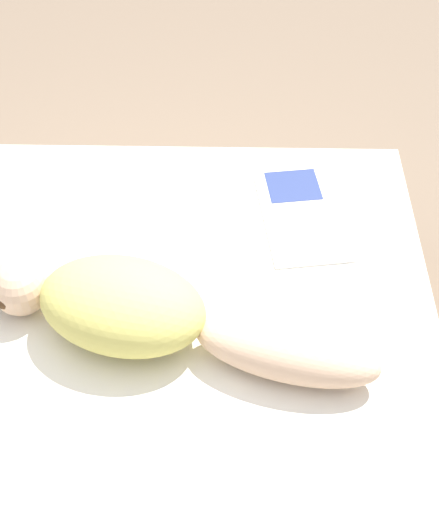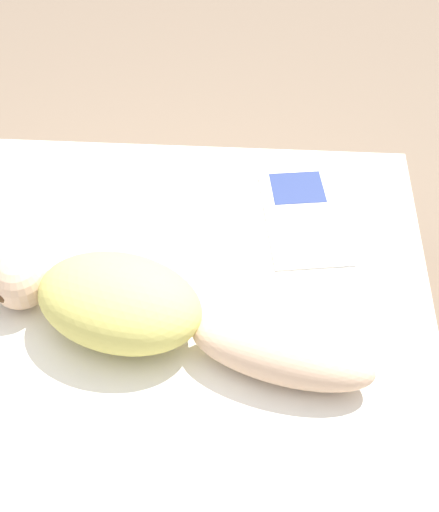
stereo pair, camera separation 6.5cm
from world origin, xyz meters
TOP-DOWN VIEW (x-y plane):
  - ground_plane at (0.00, 0.00)m, footprint 12.00×12.00m
  - bed at (0.00, 0.00)m, footprint 1.68×2.08m
  - person at (-0.15, -0.07)m, footprint 0.55×1.29m
  - open_magazine at (0.44, -0.58)m, footprint 0.59×0.36m

SIDE VIEW (x-z plane):
  - ground_plane at x=0.00m, z-range 0.00..0.00m
  - bed at x=0.00m, z-range 0.00..0.58m
  - open_magazine at x=0.44m, z-range 0.58..0.59m
  - person at x=-0.15m, z-range 0.57..0.81m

